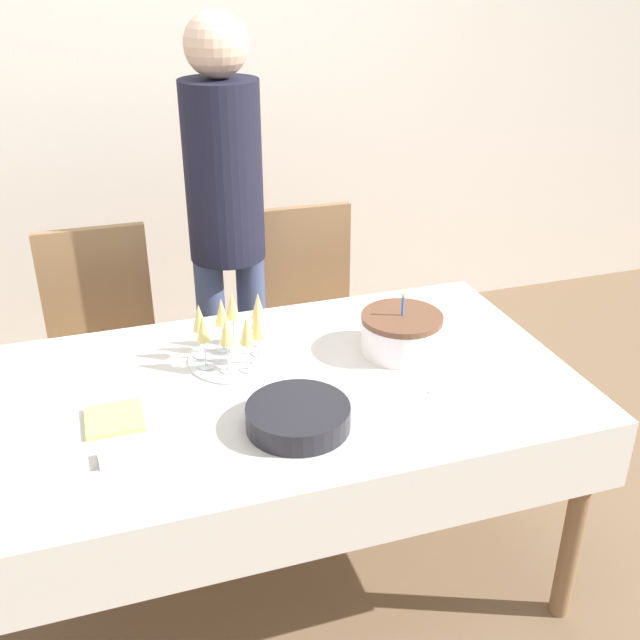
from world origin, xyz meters
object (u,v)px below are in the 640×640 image
Objects in this scene: dining_chair_far_right at (310,317)px; champagne_tray at (235,331)px; person_standing at (225,205)px; birthday_cake at (401,333)px; plate_stack_main at (298,417)px; dining_chair_far_left at (104,347)px.

dining_chair_far_right is 3.18× the size of champagne_tray.
birthday_cake is at bearing -63.45° from person_standing.
plate_stack_main is (-0.42, -0.29, -0.03)m from birthday_cake.
dining_chair_far_right is 3.48× the size of plate_stack_main.
dining_chair_far_right is 1.12m from plate_stack_main.
champagne_tray is (0.38, -0.63, 0.32)m from dining_chair_far_left.
person_standing is at bearing 176.78° from dining_chair_far_right.
birthday_cake is (0.87, -0.74, 0.28)m from dining_chair_far_left.
dining_chair_far_left and dining_chair_far_right have the same top height.
dining_chair_far_left is at bearing 139.67° from birthday_cake.
birthday_cake reaches higher than champagne_tray.
champagne_tray reaches higher than plate_stack_main.
person_standing is (0.04, 1.05, 0.24)m from plate_stack_main.
dining_chair_far_left is 0.56× the size of person_standing.
plate_stack_main is at bearing -108.83° from dining_chair_far_right.
dining_chair_far_right is 0.59m from person_standing.
champagne_tray is (-0.49, 0.10, 0.04)m from birthday_cake.
dining_chair_far_left is 0.81m from dining_chair_far_right.
plate_stack_main is 1.08m from person_standing.
champagne_tray is 0.41m from plate_stack_main.
person_standing reaches higher than champagne_tray.
dining_chair_far_right reaches higher than plate_stack_main.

